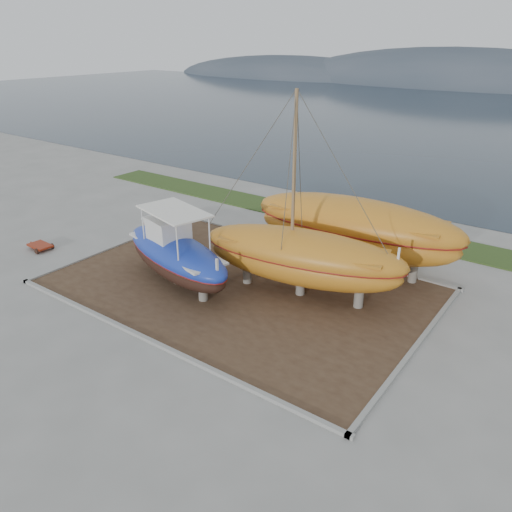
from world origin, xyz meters
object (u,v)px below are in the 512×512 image
Objects in this scene: blue_caique at (176,247)px; red_trailer at (40,247)px; orange_bare_hull at (354,235)px; white_dinghy at (164,231)px; orange_sailboat at (304,200)px.

blue_caique is 3.72× the size of red_trailer.
blue_caique reaches higher than orange_bare_hull.
white_dinghy reaches higher than red_trailer.
blue_caique is 0.71× the size of orange_bare_hull.
blue_caique is 0.81× the size of orange_sailboat.
blue_caique reaches higher than red_trailer.
blue_caique is at bearing -136.54° from orange_bare_hull.
red_trailer is (-5.10, -5.14, -0.57)m from white_dinghy.
blue_caique is at bearing 11.76° from red_trailer.
orange_sailboat reaches higher than orange_bare_hull.
orange_sailboat is at bearing -102.51° from orange_bare_hull.
orange_sailboat is at bearing 11.95° from white_dinghy.
white_dinghy is at bearing 47.66° from red_trailer.
red_trailer is (-15.39, -4.22, -4.68)m from orange_sailboat.
orange_sailboat reaches higher than blue_caique.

